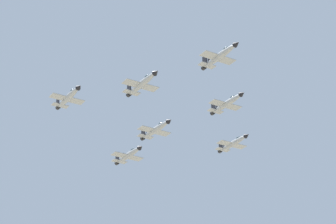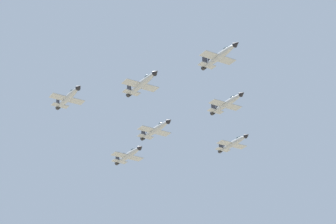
{
  "view_description": "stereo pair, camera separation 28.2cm",
  "coord_description": "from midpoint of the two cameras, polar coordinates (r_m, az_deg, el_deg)",
  "views": [
    {
      "loc": [
        156.27,
        -145.95,
        2.0
      ],
      "look_at": [
        -4.29,
        -7.75,
        102.49
      ],
      "focal_mm": 77.51,
      "sensor_mm": 36.0,
      "label": 1
    },
    {
      "loc": [
        156.45,
        -145.73,
        2.0
      ],
      "look_at": [
        -4.29,
        -7.75,
        102.49
      ],
      "focal_mm": 77.51,
      "sensor_mm": 36.0,
      "label": 2
    }
  ],
  "objects": [
    {
      "name": "jet_lead",
      "position": [
        215.84,
        4.1,
        4.42
      ],
      "size": [
        18.4,
        11.49,
        3.88
      ],
      "rotation": [
        0.0,
        0.0,
        6.13
      ],
      "color": "#9EA3A8"
    },
    {
      "name": "jet_left_wingman",
      "position": [
        235.6,
        4.68,
        0.68
      ],
      "size": [
        18.27,
        11.44,
        3.85
      ],
      "rotation": [
        0.0,
        0.0,
        6.11
      ],
      "color": "#9EA3A8"
    },
    {
      "name": "jet_right_wingman",
      "position": [
        219.64,
        -2.04,
        2.24
      ],
      "size": [
        18.67,
        11.71,
        3.94
      ],
      "rotation": [
        0.0,
        0.0,
        6.11
      ],
      "color": "#9EA3A8"
    },
    {
      "name": "jet_left_outer",
      "position": [
        256.25,
        5.17,
        -2.47
      ],
      "size": [
        18.01,
        11.31,
        3.8
      ],
      "rotation": [
        0.0,
        0.0,
        6.1
      ],
      "color": "#9EA3A8"
    },
    {
      "name": "jet_right_outer",
      "position": [
        228.09,
        -7.82,
        1.14
      ],
      "size": [
        18.12,
        11.37,
        3.82
      ],
      "rotation": [
        0.0,
        0.0,
        6.1
      ],
      "color": "#9EA3A8"
    },
    {
      "name": "jet_slot_rear",
      "position": [
        239.32,
        -0.96,
        -1.4
      ],
      "size": [
        18.54,
        11.55,
        3.9
      ],
      "rotation": [
        0.0,
        0.0,
        6.14
      ],
      "color": "#9EA3A8"
    },
    {
      "name": "jet_trailing",
      "position": [
        253.26,
        -3.1,
        -3.41
      ],
      "size": [
        18.79,
        11.74,
        3.96
      ],
      "rotation": [
        0.0,
        0.0,
        6.12
      ],
      "color": "#9EA3A8"
    }
  ]
}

